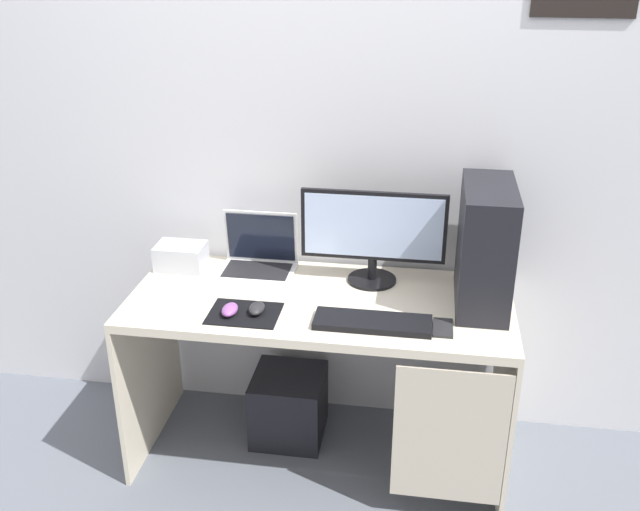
{
  "coord_description": "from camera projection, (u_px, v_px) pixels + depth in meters",
  "views": [
    {
      "loc": [
        0.38,
        -2.42,
        2.02
      ],
      "look_at": [
        0.0,
        0.0,
        0.91
      ],
      "focal_mm": 40.4,
      "sensor_mm": 36.0,
      "label": 1
    }
  ],
  "objects": [
    {
      "name": "cell_phone",
      "position": [
        443.0,
        328.0,
        2.54
      ],
      "size": [
        0.07,
        0.13,
        0.01
      ],
      "primitive_type": "cube",
      "color": "#232326",
      "rests_on": "desk"
    },
    {
      "name": "mousepad",
      "position": [
        244.0,
        313.0,
        2.64
      ],
      "size": [
        0.26,
        0.2,
        0.0
      ],
      "primitive_type": "cube",
      "color": "black",
      "rests_on": "desk"
    },
    {
      "name": "monitor",
      "position": [
        373.0,
        234.0,
        2.81
      ],
      "size": [
        0.57,
        0.2,
        0.38
      ],
      "color": "black",
      "rests_on": "desk"
    },
    {
      "name": "ground_plane",
      "position": [
        320.0,
        451.0,
        3.06
      ],
      "size": [
        8.0,
        8.0,
        0.0
      ],
      "primitive_type": "plane",
      "color": "slate"
    },
    {
      "name": "pc_tower",
      "position": [
        485.0,
        246.0,
        2.64
      ],
      "size": [
        0.19,
        0.41,
        0.46
      ],
      "primitive_type": "cube",
      "color": "black",
      "rests_on": "desk"
    },
    {
      "name": "projector",
      "position": [
        181.0,
        256.0,
        2.99
      ],
      "size": [
        0.2,
        0.14,
        0.1
      ],
      "primitive_type": "cube",
      "color": "#B7BCC6",
      "rests_on": "desk"
    },
    {
      "name": "mouse_left",
      "position": [
        257.0,
        308.0,
        2.64
      ],
      "size": [
        0.06,
        0.1,
        0.03
      ],
      "primitive_type": "ellipsoid",
      "color": "#232326",
      "rests_on": "mousepad"
    },
    {
      "name": "laptop",
      "position": [
        258.0,
        260.0,
        2.96
      ],
      "size": [
        0.31,
        0.25,
        0.24
      ],
      "color": "white",
      "rests_on": "desk"
    },
    {
      "name": "mouse_right",
      "position": [
        230.0,
        310.0,
        2.63
      ],
      "size": [
        0.06,
        0.1,
        0.03
      ],
      "primitive_type": "ellipsoid",
      "color": "#8C4C99",
      "rests_on": "mousepad"
    },
    {
      "name": "desk",
      "position": [
        324.0,
        333.0,
        2.81
      ],
      "size": [
        1.47,
        0.65,
        0.73
      ],
      "color": "beige",
      "rests_on": "ground_plane"
    },
    {
      "name": "subwoofer",
      "position": [
        289.0,
        405.0,
        3.11
      ],
      "size": [
        0.3,
        0.3,
        0.3
      ],
      "primitive_type": "cube",
      "color": "black",
      "rests_on": "ground_plane"
    },
    {
      "name": "wall_back",
      "position": [
        335.0,
        130.0,
        2.85
      ],
      "size": [
        4.0,
        0.05,
        2.6
      ],
      "color": "silver",
      "rests_on": "ground_plane"
    },
    {
      "name": "keyboard",
      "position": [
        373.0,
        322.0,
        2.56
      ],
      "size": [
        0.42,
        0.14,
        0.02
      ],
      "primitive_type": "cube",
      "color": "black",
      "rests_on": "desk"
    }
  ]
}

